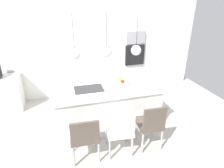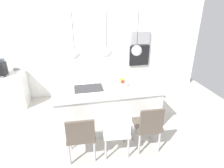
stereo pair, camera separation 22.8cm
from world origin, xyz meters
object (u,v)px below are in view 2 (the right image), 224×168
oven (139,56)px  chair_near (81,135)px  chair_middle (116,130)px  chair_far (148,125)px  coffee_machine (1,69)px  microwave (140,38)px  fruit_bowl (122,83)px

oven → chair_near: (-1.81, -2.45, -0.55)m
oven → chair_middle: oven is taller
chair_far → coffee_machine: bearing=143.0°
coffee_machine → microwave: size_ratio=0.70×
chair_near → chair_middle: chair_middle is taller
oven → chair_far: bearing=-105.0°
fruit_bowl → chair_middle: fruit_bowl is taller
microwave → chair_middle: (-1.22, -2.46, -1.04)m
oven → fruit_bowl: bearing=-120.0°
chair_near → chair_far: bearing=-0.3°
chair_middle → fruit_bowl: bearing=70.4°
fruit_bowl → oven: bearing=60.0°
coffee_machine → chair_near: 2.80m
fruit_bowl → chair_middle: size_ratio=0.33×
chair_near → chair_far: chair_far is taller
coffee_machine → oven: size_ratio=0.68×
chair_middle → chair_far: bearing=0.0°
chair_near → chair_middle: 0.58m
microwave → fruit_bowl: bearing=-120.0°
fruit_bowl → chair_middle: 1.05m
chair_middle → chair_far: (0.56, 0.00, 0.02)m
chair_near → chair_far: (1.15, -0.01, 0.03)m
coffee_machine → fruit_bowl: bearing=-25.7°
chair_near → fruit_bowl: bearing=44.5°
fruit_bowl → chair_far: bearing=-74.7°
fruit_bowl → microwave: bearing=60.0°
fruit_bowl → chair_near: bearing=-135.5°
coffee_machine → chair_middle: size_ratio=0.44×
chair_near → chair_middle: bearing=-0.5°
chair_far → microwave: bearing=75.0°
microwave → chair_near: bearing=-126.4°
coffee_machine → microwave: bearing=4.8°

